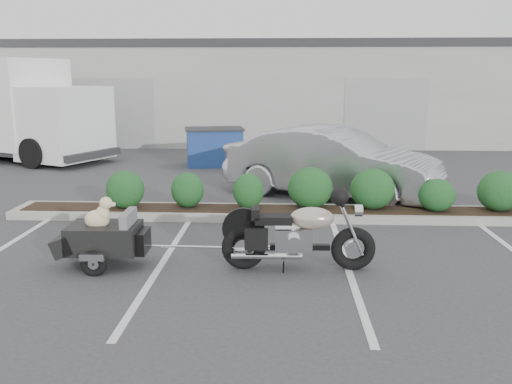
{
  "coord_description": "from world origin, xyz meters",
  "views": [
    {
      "loc": [
        0.24,
        -8.03,
        2.7
      ],
      "look_at": [
        -0.19,
        1.0,
        0.75
      ],
      "focal_mm": 38.0,
      "sensor_mm": 36.0,
      "label": 1
    }
  ],
  "objects_px": {
    "motorcycle": "(298,236)",
    "pet_trailer": "(104,237)",
    "dumpster": "(214,146)",
    "sedan": "(332,162)",
    "delivery_truck": "(11,112)"
  },
  "relations": [
    {
      "from": "motorcycle",
      "to": "pet_trailer",
      "type": "distance_m",
      "value": 2.78
    },
    {
      "from": "pet_trailer",
      "to": "dumpster",
      "type": "distance_m",
      "value": 9.0
    },
    {
      "from": "pet_trailer",
      "to": "dumpster",
      "type": "relative_size",
      "value": 0.89
    },
    {
      "from": "pet_trailer",
      "to": "sedan",
      "type": "bearing_deg",
      "value": 51.07
    },
    {
      "from": "dumpster",
      "to": "sedan",
      "type": "bearing_deg",
      "value": -64.48
    },
    {
      "from": "pet_trailer",
      "to": "dumpster",
      "type": "bearing_deg",
      "value": 85.69
    },
    {
      "from": "motorcycle",
      "to": "delivery_truck",
      "type": "bearing_deg",
      "value": 130.82
    },
    {
      "from": "sedan",
      "to": "motorcycle",
      "type": "bearing_deg",
      "value": -163.52
    },
    {
      "from": "motorcycle",
      "to": "delivery_truck",
      "type": "relative_size",
      "value": 0.3
    },
    {
      "from": "sedan",
      "to": "dumpster",
      "type": "bearing_deg",
      "value": 63.75
    },
    {
      "from": "motorcycle",
      "to": "sedan",
      "type": "distance_m",
      "value": 4.85
    },
    {
      "from": "delivery_truck",
      "to": "sedan",
      "type": "bearing_deg",
      "value": -3.98
    },
    {
      "from": "pet_trailer",
      "to": "sedan",
      "type": "relative_size",
      "value": 0.36
    },
    {
      "from": "dumpster",
      "to": "delivery_truck",
      "type": "height_order",
      "value": "delivery_truck"
    },
    {
      "from": "dumpster",
      "to": "pet_trailer",
      "type": "bearing_deg",
      "value": -104.36
    }
  ]
}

